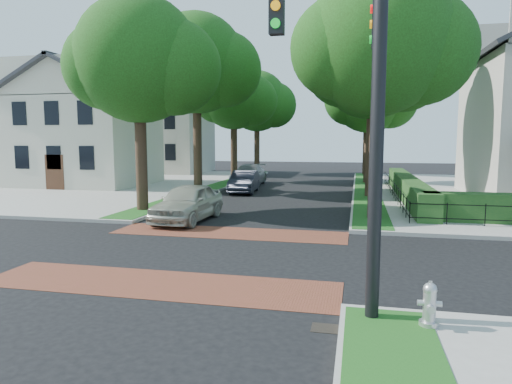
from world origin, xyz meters
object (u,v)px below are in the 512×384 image
parked_car_front (188,202)px  parked_car_middle (244,182)px  fire_hydrant (430,305)px  traffic_signal (367,79)px  parked_car_rear (249,175)px

parked_car_front → parked_car_middle: (-0.18, 10.99, -0.08)m
parked_car_middle → fire_hydrant: size_ratio=5.26×
traffic_signal → parked_car_middle: (-7.57, 20.75, -3.96)m
parked_car_rear → fire_hydrant: bearing=-71.6°
parked_car_front → parked_car_middle: bearing=93.6°
parked_car_front → parked_car_rear: parked_car_front is taller
parked_car_front → parked_car_middle: size_ratio=1.07×
parked_car_middle → parked_car_rear: size_ratio=0.83×
parked_car_front → parked_car_rear: 16.13m
traffic_signal → parked_car_rear: traffic_signal is taller
traffic_signal → parked_car_front: size_ratio=1.66×
traffic_signal → parked_car_front: 12.85m
traffic_signal → parked_car_front: (-7.40, 9.76, -3.89)m
parked_car_middle → fire_hydrant: 22.93m
parked_car_middle → fire_hydrant: (8.80, -21.17, -0.18)m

